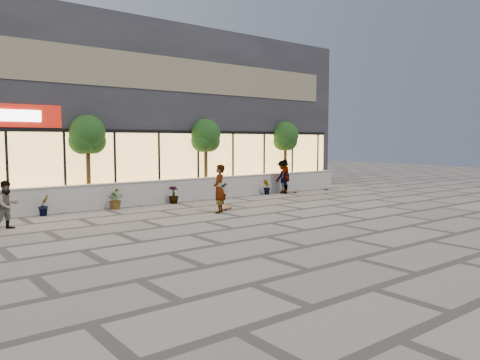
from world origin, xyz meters
TOP-DOWN VIEW (x-y plane):
  - ground at (0.00, 0.00)m, footprint 80.00×80.00m
  - planter_wall at (0.00, 7.00)m, footprint 22.00×0.42m
  - retail_building at (-0.00, 12.49)m, footprint 24.00×9.17m
  - shrub_b at (-5.70, 6.45)m, footprint 0.57×0.57m
  - shrub_c at (-2.90, 6.45)m, footprint 0.68×0.77m
  - shrub_d at (-0.10, 6.45)m, footprint 0.64×0.64m
  - shrub_e at (2.70, 6.45)m, footprint 0.46×0.35m
  - shrub_f at (5.50, 6.45)m, footprint 0.55×0.57m
  - tree_midwest at (-3.50, 7.70)m, footprint 1.60×1.50m
  - tree_mideast at (2.50, 7.70)m, footprint 1.60×1.50m
  - tree_east at (8.00, 7.70)m, footprint 1.60×1.50m
  - skater_center at (-0.10, 2.92)m, footprint 0.81×0.81m
  - skater_left at (-7.38, 4.32)m, footprint 0.92×0.83m
  - skater_right_near at (6.66, 6.30)m, footprint 1.15×0.91m
  - skater_right_far at (6.51, 6.30)m, footprint 1.23×0.83m
  - skateboard_center at (0.66, 3.46)m, footprint 0.87×0.62m
  - skateboard_right_near at (7.00, 6.20)m, footprint 0.90×0.45m
  - skateboard_right_far at (9.80, 6.15)m, footprint 0.77×0.65m

SIDE VIEW (x-z plane):
  - ground at x=0.00m, z-range 0.00..0.00m
  - skateboard_right_far at x=9.80m, z-range 0.03..0.13m
  - skateboard_center at x=0.66m, z-range 0.03..0.14m
  - skateboard_right_near at x=7.00m, z-range 0.03..0.14m
  - shrub_b at x=-5.70m, z-range 0.00..0.81m
  - shrub_c at x=-2.90m, z-range 0.00..0.81m
  - shrub_d at x=-0.10m, z-range 0.00..0.81m
  - shrub_e at x=2.70m, z-range 0.00..0.81m
  - shrub_f at x=5.50m, z-range 0.00..0.81m
  - planter_wall at x=0.00m, z-range 0.00..1.04m
  - skater_left at x=-7.38m, z-range 0.00..1.57m
  - skater_right_far at x=6.51m, z-range 0.00..1.77m
  - skater_right_near at x=6.66m, z-range 0.00..1.83m
  - skater_center at x=-0.10m, z-range 0.00..1.90m
  - tree_midwest at x=-3.50m, z-range 1.03..4.94m
  - tree_mideast at x=2.50m, z-range 1.03..4.94m
  - tree_east at x=8.00m, z-range 1.03..4.94m
  - retail_building at x=0.00m, z-range 0.00..8.50m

